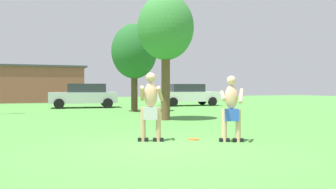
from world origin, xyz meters
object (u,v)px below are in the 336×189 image
object	(u,v)px
car_silver_near_post	(84,95)
player_near	(231,107)
tree_right_field	(134,52)
player_in_gray	(151,105)
car_white_mid_lot	(188,94)
frisbee	(194,139)
tree_behind_players	(166,29)

from	to	relation	value
car_silver_near_post	player_near	bearing A→B (deg)	-85.12
player_near	tree_right_field	distance (m)	11.53
player_in_gray	car_white_mid_lot	world-z (taller)	player_in_gray
tree_right_field	player_near	bearing A→B (deg)	-93.57
frisbee	car_silver_near_post	xyz separation A→B (m)	(-0.65, 15.33, 0.81)
player_near	car_silver_near_post	distance (m)	16.05
player_in_gray	car_silver_near_post	bearing A→B (deg)	88.23
player_in_gray	frisbee	distance (m)	1.44
car_silver_near_post	player_in_gray	bearing A→B (deg)	-91.77
frisbee	tree_behind_players	size ratio (longest dim) A/B	0.06
player_near	car_white_mid_lot	world-z (taller)	player_near
player_near	tree_behind_players	xyz separation A→B (m)	(0.55, 5.99, 2.90)
frisbee	tree_right_field	bearing A→B (deg)	82.36
player_near	frisbee	bearing A→B (deg)	137.32
player_in_gray	car_white_mid_lot	xyz separation A→B (m)	(7.89, 15.06, -0.09)
frisbee	tree_behind_players	xyz separation A→B (m)	(1.27, 5.33, 3.75)
tree_right_field	tree_behind_players	world-z (taller)	tree_behind_players
tree_right_field	player_in_gray	bearing A→B (deg)	-103.67
frisbee	player_near	bearing A→B (deg)	-42.68
frisbee	car_silver_near_post	bearing A→B (deg)	92.43
player_in_gray	car_silver_near_post	distance (m)	15.20
frisbee	tree_right_field	distance (m)	11.17
player_near	car_white_mid_lot	xyz separation A→B (m)	(6.05, 15.85, -0.03)
player_near	car_white_mid_lot	bearing A→B (deg)	69.10
player_in_gray	frisbee	bearing A→B (deg)	-7.00
player_in_gray	car_silver_near_post	size ratio (longest dim) A/B	0.39
player_in_gray	frisbee	size ratio (longest dim) A/B	5.98
player_near	tree_right_field	bearing A→B (deg)	86.43
player_near	player_in_gray	size ratio (longest dim) A/B	0.95
player_near	tree_right_field	size ratio (longest dim) A/B	0.34
car_silver_near_post	tree_behind_players	world-z (taller)	tree_behind_players
player_in_gray	tree_right_field	distance (m)	11.01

